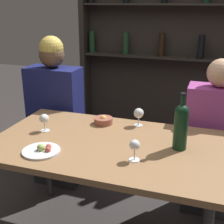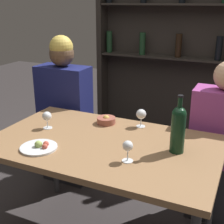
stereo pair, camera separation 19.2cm
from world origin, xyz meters
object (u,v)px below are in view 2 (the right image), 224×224
object	(u,v)px
wine_glass_0	(141,115)
wine_glass_2	(128,147)
wine_glass_1	(47,117)
wine_bottle	(178,127)
seated_person_right	(219,150)
seated_person_left	(65,115)
snack_bowl	(106,120)
food_plate_0	(39,147)

from	to	relation	value
wine_glass_0	wine_glass_2	distance (m)	0.49
wine_glass_1	wine_glass_2	world-z (taller)	wine_glass_2
wine_bottle	wine_glass_1	bearing A→B (deg)	-178.56
wine_glass_2	seated_person_right	size ratio (longest dim) A/B	0.10
wine_glass_2	seated_person_left	size ratio (longest dim) A/B	0.09
wine_glass_1	seated_person_right	distance (m)	1.21
wine_glass_0	snack_bowl	bearing A→B (deg)	-169.51
wine_bottle	seated_person_left	distance (m)	1.23
seated_person_left	seated_person_right	world-z (taller)	seated_person_left
snack_bowl	seated_person_left	world-z (taller)	seated_person_left
food_plate_0	seated_person_right	distance (m)	1.24
wine_bottle	wine_glass_2	distance (m)	0.31
seated_person_left	seated_person_right	xyz separation A→B (m)	(1.27, 0.00, -0.06)
wine_glass_0	wine_glass_2	size ratio (longest dim) A/B	1.05
wine_glass_2	seated_person_right	bearing A→B (deg)	61.83
wine_glass_1	snack_bowl	size ratio (longest dim) A/B	0.91
food_plate_0	wine_bottle	bearing A→B (deg)	21.94
wine_glass_2	snack_bowl	world-z (taller)	wine_glass_2
wine_bottle	food_plate_0	distance (m)	0.79
wine_bottle	snack_bowl	distance (m)	0.60
wine_glass_1	snack_bowl	world-z (taller)	wine_glass_1
wine_glass_2	food_plate_0	xyz separation A→B (m)	(-0.51, -0.07, -0.07)
wine_glass_1	wine_glass_2	distance (m)	0.68
wine_bottle	snack_bowl	bearing A→B (deg)	158.10
wine_glass_2	snack_bowl	bearing A→B (deg)	127.51
wine_glass_2	snack_bowl	distance (m)	0.55
wine_glass_1	snack_bowl	distance (m)	0.40
snack_bowl	seated_person_right	world-z (taller)	seated_person_right
wine_glass_0	snack_bowl	world-z (taller)	wine_glass_0
seated_person_left	snack_bowl	bearing A→B (deg)	-29.45
food_plate_0	seated_person_left	distance (m)	0.90
wine_glass_2	seated_person_left	bearing A→B (deg)	139.74
snack_bowl	seated_person_left	bearing A→B (deg)	150.55
wine_bottle	seated_person_left	xyz separation A→B (m)	(-1.08, 0.52, -0.27)
wine_glass_0	seated_person_right	world-z (taller)	seated_person_right
food_plate_0	seated_person_left	xyz separation A→B (m)	(-0.36, 0.81, -0.13)
wine_bottle	wine_glass_0	world-z (taller)	wine_bottle
wine_bottle	seated_person_right	bearing A→B (deg)	70.05
wine_bottle	seated_person_right	world-z (taller)	seated_person_right
wine_glass_2	seated_person_right	xyz separation A→B (m)	(0.40, 0.74, -0.27)
wine_glass_0	snack_bowl	xyz separation A→B (m)	(-0.24, -0.04, -0.06)
food_plate_0	snack_bowl	distance (m)	0.54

